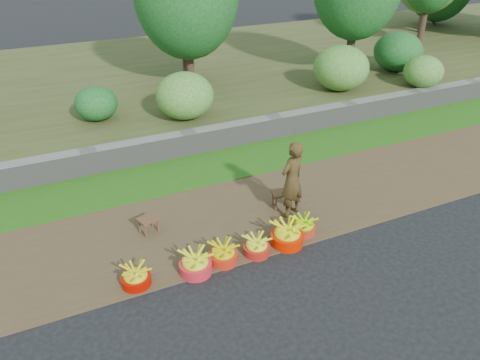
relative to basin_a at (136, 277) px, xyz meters
name	(u,v)px	position (x,y,z in m)	size (l,w,h in m)	color
ground_plane	(272,256)	(2.18, -0.25, -0.15)	(120.00, 120.00, 0.00)	black
dirt_shoulder	(240,216)	(2.18, 1.00, -0.14)	(80.00, 2.50, 0.02)	#4B3A25
grass_verge	(202,169)	(2.18, 3.00, -0.13)	(80.00, 1.50, 0.04)	#265D14
retaining_wall	(189,143)	(2.18, 3.85, 0.12)	(80.00, 0.35, 0.55)	slate
earth_bank	(137,83)	(2.18, 8.75, 0.10)	(80.00, 10.00, 0.50)	#414721
basin_a	(136,277)	(0.00, 0.00, 0.00)	(0.45, 0.45, 0.34)	#A70A00
basin_b	(195,264)	(0.91, -0.11, 0.02)	(0.51, 0.51, 0.38)	red
basin_c	(223,254)	(1.40, -0.05, 0.01)	(0.47, 0.47, 0.35)	red
basin_d	(257,246)	(1.97, -0.09, 0.00)	(0.44, 0.44, 0.33)	#A51E13
basin_e	(287,235)	(2.56, -0.07, 0.04)	(0.56, 0.56, 0.42)	red
basin_f	(303,226)	(2.97, 0.08, 0.00)	(0.44, 0.44, 0.33)	#A42B1A
stool_left	(148,221)	(0.52, 1.21, 0.10)	(0.40, 0.35, 0.30)	#543721
stool_right	(282,195)	(3.02, 0.95, 0.13)	(0.42, 0.35, 0.33)	#543721
vendor_woman	(292,180)	(3.04, 0.67, 0.60)	(0.53, 0.35, 1.46)	black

